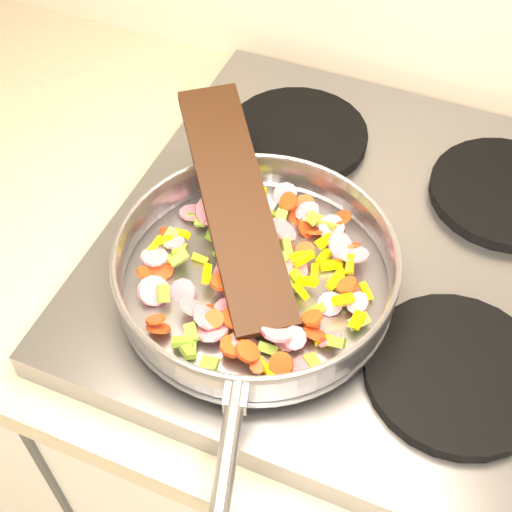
% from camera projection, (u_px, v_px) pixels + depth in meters
% --- Properties ---
extents(cooktop, '(0.60, 0.60, 0.04)m').
position_uv_depth(cooktop, '(363.00, 253.00, 0.87)').
color(cooktop, '#939399').
rests_on(cooktop, counter_top).
extents(grate_fl, '(0.19, 0.19, 0.02)m').
position_uv_depth(grate_fl, '(210.00, 288.00, 0.80)').
color(grate_fl, black).
rests_on(grate_fl, cooktop).
extents(grate_fr, '(0.19, 0.19, 0.02)m').
position_uv_depth(grate_fr, '(456.00, 373.00, 0.73)').
color(grate_fr, black).
rests_on(grate_fr, cooktop).
extents(grate_bl, '(0.19, 0.19, 0.02)m').
position_uv_depth(grate_bl, '(297.00, 135.00, 0.96)').
color(grate_bl, black).
rests_on(grate_bl, cooktop).
extents(grate_br, '(0.19, 0.19, 0.02)m').
position_uv_depth(grate_br, '(506.00, 193.00, 0.90)').
color(grate_br, black).
rests_on(grate_br, cooktop).
extents(saute_pan, '(0.35, 0.50, 0.06)m').
position_uv_depth(saute_pan, '(256.00, 269.00, 0.77)').
color(saute_pan, '#9E9EA5').
rests_on(saute_pan, grate_fl).
extents(vegetable_heap, '(0.27, 0.27, 0.05)m').
position_uv_depth(vegetable_heap, '(259.00, 275.00, 0.78)').
color(vegetable_heap, red).
rests_on(vegetable_heap, saute_pan).
extents(wooden_spatula, '(0.23, 0.28, 0.10)m').
position_uv_depth(wooden_spatula, '(235.00, 203.00, 0.78)').
color(wooden_spatula, black).
rests_on(wooden_spatula, saute_pan).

